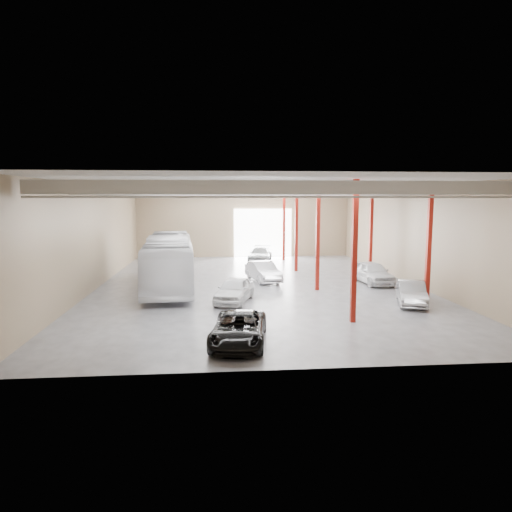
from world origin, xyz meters
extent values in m
cube|color=#47484D|center=(0.00, 0.00, 0.00)|extent=(22.00, 32.00, 0.01)
cube|color=#A8A8A4|center=(0.00, 0.00, 7.00)|extent=(22.00, 32.00, 0.12)
cube|color=#7E6B4F|center=(0.00, 16.00, 3.50)|extent=(22.00, 0.12, 7.00)
cube|color=#7E6B4F|center=(0.00, -16.00, 3.50)|extent=(22.00, 0.12, 7.00)
cube|color=#7E6B4F|center=(-11.00, 0.00, 3.50)|extent=(0.12, 32.00, 7.00)
cube|color=#7E6B4F|center=(11.00, 0.00, 3.50)|extent=(0.12, 32.00, 7.00)
cube|color=white|center=(2.00, 15.85, 2.50)|extent=(6.00, 0.20, 5.00)
cube|color=maroon|center=(3.80, -10.00, 3.50)|extent=(0.25, 0.25, 7.00)
cube|color=maroon|center=(3.80, -2.00, 3.50)|extent=(0.25, 0.25, 7.00)
cube|color=maroon|center=(3.80, 6.00, 3.50)|extent=(0.25, 0.25, 7.00)
cube|color=maroon|center=(3.80, 13.00, 3.50)|extent=(0.25, 0.25, 7.00)
cube|color=maroon|center=(9.50, -6.00, 3.50)|extent=(0.25, 0.25, 7.00)
cube|color=maroon|center=(9.50, 4.00, 3.50)|extent=(0.25, 0.25, 7.00)
cube|color=#BCBCB7|center=(0.00, -12.00, 6.55)|extent=(21.60, 0.15, 0.60)
cube|color=#BCBCB7|center=(0.00, -12.00, 6.15)|extent=(21.60, 0.10, 0.10)
cube|color=#BCBCB7|center=(0.00, -6.00, 6.55)|extent=(21.60, 0.15, 0.60)
cube|color=#BCBCB7|center=(0.00, -6.00, 6.15)|extent=(21.60, 0.10, 0.10)
cube|color=#BCBCB7|center=(0.00, 0.00, 6.55)|extent=(21.60, 0.15, 0.60)
cube|color=#BCBCB7|center=(0.00, 0.00, 6.15)|extent=(21.60, 0.10, 0.10)
cube|color=#BCBCB7|center=(0.00, 6.00, 6.55)|extent=(21.60, 0.15, 0.60)
cube|color=#BCBCB7|center=(0.00, 6.00, 6.15)|extent=(21.60, 0.10, 0.10)
cube|color=#BCBCB7|center=(0.00, 12.00, 6.55)|extent=(21.60, 0.15, 0.60)
cube|color=#BCBCB7|center=(0.00, 12.00, 6.15)|extent=(21.60, 0.10, 0.10)
imported|color=white|center=(-6.11, -0.13, 1.81)|extent=(3.98, 13.15, 3.61)
imported|color=black|center=(-2.00, -13.00, 0.66)|extent=(2.84, 5.01, 1.32)
imported|color=silver|center=(-1.84, -5.06, 0.74)|extent=(2.92, 4.64, 1.47)
imported|color=silver|center=(0.54, 1.50, 0.72)|extent=(2.52, 4.63, 1.45)
imported|color=gray|center=(1.35, 12.00, 0.70)|extent=(2.97, 5.15, 1.40)
imported|color=#ABABAF|center=(8.30, -6.59, 0.68)|extent=(2.62, 4.36, 1.36)
imported|color=silver|center=(8.30, 0.00, 0.79)|extent=(2.28, 4.78, 1.58)
camera|label=1|loc=(-2.92, -31.50, 6.09)|focal=32.00mm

